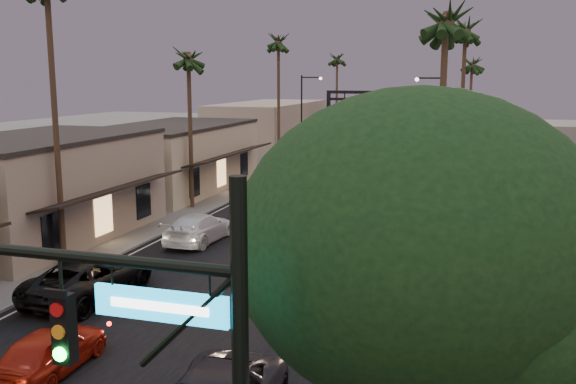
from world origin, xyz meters
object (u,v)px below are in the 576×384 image
Objects in this scene: palm_far at (337,56)px; oncoming_red at (50,350)px; streetlight_left at (304,113)px; palm_lc at (188,52)px; corner_tree at (421,259)px; arch at (392,106)px; streetlight_right at (438,126)px; curbside_black at (334,280)px; palm_rc at (472,60)px; palm_ld at (278,38)px; palm_ra at (446,13)px; oncoming_pickup at (90,278)px; oncoming_silver at (255,211)px; palm_rb at (466,25)px; traffic_signal at (109,367)px.

palm_far is 3.09× the size of oncoming_red.
streetlight_left is 22.65m from palm_lc.
arch is at bearing 98.62° from corner_tree.
streetlight_right is 1.73× the size of curbside_black.
palm_rc is (1.68, 19.00, 5.14)m from streetlight_right.
palm_lc is at bearing -121.56° from palm_rc.
streetlight_left is 0.68× the size of palm_far.
arch is 1.69× the size of streetlight_right.
palm_ld is 1.08× the size of palm_ra.
oncoming_red is (6.33, -65.69, -10.71)m from palm_far.
streetlight_right is at bearing 87.79° from curbside_black.
corner_tree is at bearing -75.86° from palm_far.
palm_rc is (17.20, 28.00, 0.00)m from palm_lc.
palm_lc reaches higher than streetlight_left.
palm_rc is (15.52, 6.00, 5.14)m from streetlight_left.
palm_ra reaches higher than streetlight_right.
palm_ld is at bearing 110.81° from corner_tree.
palm_far is at bearing 140.36° from palm_rc.
oncoming_pickup is 1.51× the size of oncoming_silver.
palm_far reaches higher than oncoming_silver.
streetlight_left is at bearing -86.05° from palm_far.
streetlight_right is 19.78m from palm_ld.
palm_rb is at bearing -63.57° from palm_far.
oncoming_red is at bearing -91.95° from arch.
oncoming_red is at bearing -83.81° from streetlight_left.
palm_ra is 18.55m from oncoming_silver.
oncoming_pickup is at bearing 80.55° from oncoming_silver.
streetlight_left is 39.82m from oncoming_pickup.
traffic_signal reaches higher than oncoming_pickup.
palm_ra is at bearing -134.62° from oncoming_red.
palm_rc reaches higher than oncoming_red.
streetlight_right is at bearing -107.72° from oncoming_red.
palm_ld is 2.31× the size of oncoming_pickup.
palm_rb is at bearing -71.70° from arch.
palm_rc reaches higher than oncoming_silver.
arch is 1.69× the size of streetlight_left.
corner_tree is 0.72× the size of palm_rc.
palm_far is (0.30, 23.00, -0.97)m from palm_ld.
streetlight_left is 0.74× the size of palm_rc.
palm_ra is 40.01m from palm_rc.
oncoming_pickup is at bearing -86.85° from streetlight_left.
palm_rb is 20.09m from palm_rc.
corner_tree is at bearing -72.03° from streetlight_left.
streetlight_right is (1.23, 41.00, 0.25)m from traffic_signal.
oncoming_pickup is (-13.35, -45.50, -9.61)m from palm_rc.
corner_tree is 15.64m from curbside_black.
traffic_signal is 0.64× the size of palm_ra.
palm_rb is (8.60, -26.00, 6.88)m from arch.
palm_rb is 1.08× the size of palm_far.
palm_rb reaches higher than oncoming_pickup.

